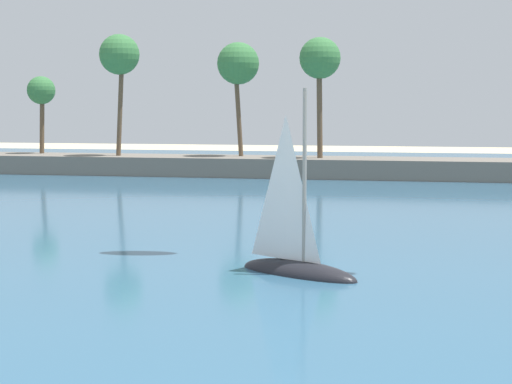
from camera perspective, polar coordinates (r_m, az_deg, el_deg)
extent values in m
cube|color=#33607F|center=(62.53, 8.58, 0.03)|extent=(220.00, 103.09, 0.06)
cube|color=slate|center=(73.94, 8.96, 1.63)|extent=(114.74, 6.00, 1.80)
cylinder|color=brown|center=(83.30, -14.69, 4.75)|extent=(0.63, 0.52, 6.20)
sphere|color=#38753D|center=(83.30, -14.75, 6.87)|extent=(2.74, 2.74, 2.74)
cylinder|color=brown|center=(77.95, -9.45, 5.98)|extent=(0.93, 0.53, 9.44)
sphere|color=#38753D|center=(78.09, -9.51, 9.44)|extent=(3.76, 3.76, 3.76)
cylinder|color=brown|center=(76.23, -1.25, 5.74)|extent=(0.92, 0.57, 8.58)
sphere|color=#38753D|center=(76.33, -1.25, 8.95)|extent=(3.89, 3.89, 3.89)
cylinder|color=brown|center=(73.76, 4.45, 5.84)|extent=(0.65, 0.51, 8.92)
sphere|color=#38753D|center=(73.88, 4.48, 9.30)|extent=(3.69, 3.69, 3.69)
ellipsoid|color=black|center=(31.79, 2.97, -5.73)|extent=(5.41, 3.89, 1.06)
cylinder|color=gray|center=(31.08, 3.40, 1.15)|extent=(0.16, 0.16, 6.61)
pyramid|color=white|center=(31.66, 2.07, 0.35)|extent=(2.18, 1.26, 5.62)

